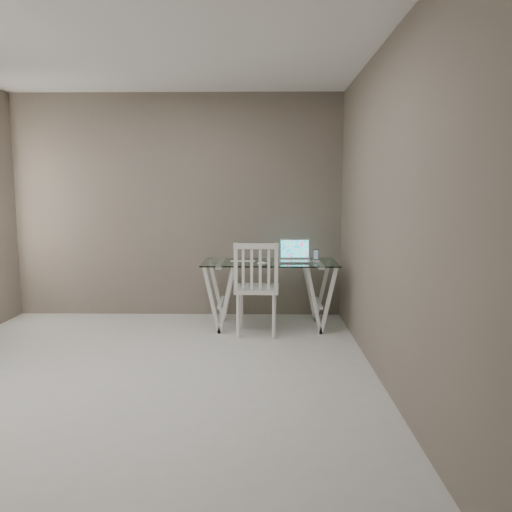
{
  "coord_description": "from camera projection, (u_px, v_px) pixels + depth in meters",
  "views": [
    {
      "loc": [
        1.05,
        -3.85,
        1.53
      ],
      "look_at": [
        0.97,
        1.38,
        0.85
      ],
      "focal_mm": 35.0,
      "sensor_mm": 36.0,
      "label": 1
    }
  ],
  "objects": [
    {
      "name": "desk",
      "position": [
        270.0,
        294.0,
        5.63
      ],
      "size": [
        1.5,
        0.7,
        0.75
      ],
      "color": "silver",
      "rests_on": "ground"
    },
    {
      "name": "chair",
      "position": [
        257.0,
        284.0,
        5.26
      ],
      "size": [
        0.48,
        0.48,
        1.01
      ],
      "rotation": [
        0.0,
        0.0,
        -0.04
      ],
      "color": "silver",
      "rests_on": "ground"
    },
    {
      "name": "phone_dock",
      "position": [
        316.0,
        258.0,
        5.62
      ],
      "size": [
        0.07,
        0.07,
        0.13
      ],
      "color": "white",
      "rests_on": "desk"
    },
    {
      "name": "room",
      "position": [
        119.0,
        167.0,
        3.83
      ],
      "size": [
        4.5,
        4.52,
        2.71
      ],
      "color": "#B9B6B1",
      "rests_on": "ground"
    },
    {
      "name": "mouse",
      "position": [
        262.0,
        263.0,
        5.34
      ],
      "size": [
        0.11,
        0.06,
        0.03
      ],
      "primitive_type": "ellipsoid",
      "color": "white",
      "rests_on": "desk"
    },
    {
      "name": "laptop",
      "position": [
        295.0,
        256.0,
        5.63
      ],
      "size": [
        0.35,
        0.29,
        0.25
      ],
      "color": "silver",
      "rests_on": "desk"
    },
    {
      "name": "keyboard",
      "position": [
        243.0,
        261.0,
        5.58
      ],
      "size": [
        0.29,
        0.12,
        0.01
      ],
      "primitive_type": "cube",
      "color": "silver",
      "rests_on": "desk"
    }
  ]
}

